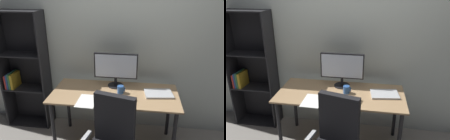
{
  "view_description": "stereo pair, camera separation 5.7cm",
  "coord_description": "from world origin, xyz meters",
  "views": [
    {
      "loc": [
        0.28,
        -2.27,
        1.95
      ],
      "look_at": [
        -0.03,
        0.03,
        1.02
      ],
      "focal_mm": 34.54,
      "sensor_mm": 36.0,
      "label": 1
    },
    {
      "loc": [
        0.34,
        -2.27,
        1.95
      ],
      "look_at": [
        -0.03,
        0.03,
        1.02
      ],
      "focal_mm": 34.54,
      "sensor_mm": 36.0,
      "label": 2
    }
  ],
  "objects": [
    {
      "name": "paper_sheet",
      "position": [
        -0.28,
        -0.23,
        0.74
      ],
      "size": [
        0.22,
        0.3,
        0.0
      ],
      "primitive_type": "cube",
      "rotation": [
        0.0,
        0.0,
        -0.02
      ],
      "color": "white",
      "rests_on": "desk"
    },
    {
      "name": "desk",
      "position": [
        0.0,
        0.0,
        0.65
      ],
      "size": [
        1.51,
        0.67,
        0.74
      ],
      "color": "tan",
      "rests_on": "ground"
    },
    {
      "name": "back_wall",
      "position": [
        0.0,
        0.5,
        1.3
      ],
      "size": [
        6.4,
        0.1,
        2.6
      ],
      "primitive_type": "cube",
      "color": "beige",
      "rests_on": "ground"
    },
    {
      "name": "laptop",
      "position": [
        0.52,
        0.03,
        0.75
      ],
      "size": [
        0.35,
        0.27,
        0.02
      ],
      "primitive_type": "cube",
      "rotation": [
        0.0,
        0.0,
        0.13
      ],
      "color": "#B7BABC",
      "rests_on": "desk"
    },
    {
      "name": "bookshelf",
      "position": [
        -1.31,
        0.33,
        0.81
      ],
      "size": [
        0.62,
        0.28,
        1.65
      ],
      "color": "black",
      "rests_on": "ground"
    },
    {
      "name": "monitor",
      "position": [
        -0.01,
        0.19,
        0.99
      ],
      "size": [
        0.54,
        0.2,
        0.43
      ],
      "color": "black",
      "rests_on": "desk"
    },
    {
      "name": "mouse",
      "position": [
        0.22,
        -0.18,
        0.76
      ],
      "size": [
        0.07,
        0.11,
        0.03
      ],
      "primitive_type": "cube",
      "rotation": [
        0.0,
        0.0,
        -0.2
      ],
      "color": "black",
      "rests_on": "desk"
    },
    {
      "name": "coffee_mug",
      "position": [
        0.07,
        0.01,
        0.79
      ],
      "size": [
        0.09,
        0.08,
        0.09
      ],
      "color": "#285193",
      "rests_on": "desk"
    },
    {
      "name": "keyboard",
      "position": [
        -0.03,
        -0.18,
        0.75
      ],
      "size": [
        0.29,
        0.12,
        0.02
      ],
      "primitive_type": "cube",
      "rotation": [
        0.0,
        0.0,
        0.03
      ],
      "color": "#B7BABC",
      "rests_on": "desk"
    }
  ]
}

